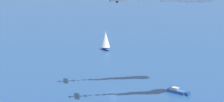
# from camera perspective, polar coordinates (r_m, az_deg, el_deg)

# --- Properties ---
(ground_plane) EXTENTS (2000.00, 2000.00, 0.00)m
(ground_plane) POSITION_cam_1_polar(r_m,az_deg,el_deg) (175.92, 0.24, -5.38)
(ground_plane) COLOR navy
(sailboat_far_port) EXTENTS (7.62, 7.93, 11.09)m
(sailboat_far_port) POSITION_cam_1_polar(r_m,az_deg,el_deg) (244.99, -0.81, 1.33)
(sailboat_far_port) COLOR #23478C
(sailboat_far_port) RESTS_ON ground_plane
(motorboat_trailing) EXTENTS (4.78, 9.49, 2.67)m
(motorboat_trailing) POSITION_cam_1_polar(r_m,az_deg,el_deg) (177.45, 8.53, -5.12)
(motorboat_trailing) COLOR #23478C
(motorboat_trailing) RESTS_ON ground_plane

